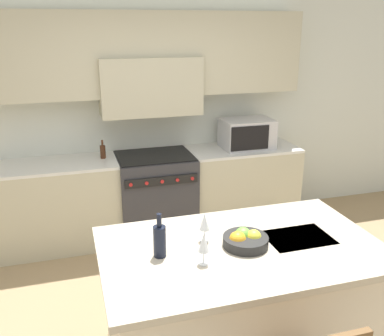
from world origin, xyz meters
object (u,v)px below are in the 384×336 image
(wine_bottle, at_px, (160,240))
(fruit_bowl, at_px, (245,240))
(wine_glass_far, at_px, (205,222))
(oil_bottle_on_counter, at_px, (103,151))
(range_stove, at_px, (156,195))
(microwave, at_px, (247,133))
(wine_glass_near, at_px, (204,244))

(wine_bottle, relative_size, fruit_bowl, 0.97)
(wine_glass_far, distance_m, oil_bottle_on_counter, 2.07)
(wine_bottle, distance_m, wine_glass_far, 0.34)
(range_stove, relative_size, microwave, 1.63)
(fruit_bowl, bearing_deg, wine_glass_near, -156.70)
(range_stove, xyz_separation_m, wine_glass_near, (-0.17, -2.22, 0.58))
(wine_bottle, distance_m, fruit_bowl, 0.56)
(microwave, bearing_deg, wine_glass_far, -120.35)
(wine_glass_far, distance_m, fruit_bowl, 0.28)
(range_stove, distance_m, wine_glass_far, 2.04)
(wine_glass_near, relative_size, oil_bottle_on_counter, 1.01)
(fruit_bowl, bearing_deg, microwave, 66.33)
(microwave, height_order, fruit_bowl, microwave)
(microwave, bearing_deg, oil_bottle_on_counter, 178.37)
(wine_bottle, relative_size, wine_glass_near, 1.42)
(wine_glass_far, bearing_deg, oil_bottle_on_counter, 103.05)
(wine_bottle, xyz_separation_m, oil_bottle_on_counter, (-0.14, 2.12, -0.02))
(range_stove, distance_m, wine_glass_near, 2.30)
(wine_glass_near, bearing_deg, microwave, 60.88)
(microwave, xyz_separation_m, wine_glass_near, (-1.25, -2.24, -0.04))
(range_stove, height_order, wine_glass_far, wine_glass_far)
(microwave, distance_m, wine_glass_far, 2.28)
(wine_glass_near, height_order, wine_glass_far, same)
(range_stove, relative_size, wine_glass_far, 4.64)
(range_stove, bearing_deg, fruit_bowl, -85.57)
(wine_glass_near, relative_size, wine_glass_far, 1.00)
(microwave, xyz_separation_m, wine_bottle, (-1.48, -2.07, -0.07))
(wine_bottle, xyz_separation_m, fruit_bowl, (0.56, -0.03, -0.07))
(wine_glass_far, height_order, oil_bottle_on_counter, oil_bottle_on_counter)
(wine_glass_near, height_order, fruit_bowl, wine_glass_near)
(wine_glass_near, distance_m, fruit_bowl, 0.37)
(wine_bottle, height_order, wine_glass_near, wine_bottle)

